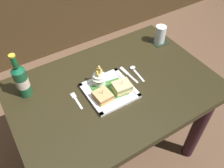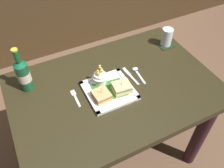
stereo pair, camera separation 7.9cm
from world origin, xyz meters
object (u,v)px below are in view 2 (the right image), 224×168
at_px(water_glass, 167,38).
at_px(knife, 130,75).
at_px(square_plate, 109,91).
at_px(beer_bottle, 23,75).
at_px(dining_table, 115,104).
at_px(fork, 75,97).
at_px(spoon, 137,71).
at_px(sandwich_half_right, 122,88).
at_px(fries_cup, 100,77).
at_px(sandwich_half_left, 101,95).

height_order(water_glass, knife, water_glass).
bearing_deg(square_plate, beer_bottle, 149.84).
height_order(dining_table, fork, fork).
relative_size(fork, spoon, 0.88).
distance_m(square_plate, sandwich_half_right, 0.07).
bearing_deg(knife, spoon, 9.49).
xyz_separation_m(knife, spoon, (0.05, 0.01, 0.00)).
relative_size(water_glass, knife, 0.71).
bearing_deg(sandwich_half_right, fries_cup, 126.99).
relative_size(water_glass, fork, 0.92).
height_order(square_plate, water_glass, water_glass).
xyz_separation_m(sandwich_half_left, water_glass, (0.57, 0.24, 0.02)).
xyz_separation_m(beer_bottle, fork, (0.20, -0.18, -0.10)).
xyz_separation_m(square_plate, sandwich_half_left, (-0.06, -0.03, 0.02)).
height_order(dining_table, fries_cup, fries_cup).
relative_size(dining_table, beer_bottle, 4.26).
height_order(sandwich_half_left, spoon, sandwich_half_left).
xyz_separation_m(fries_cup, spoon, (0.23, -0.01, -0.05)).
height_order(water_glass, spoon, water_glass).
xyz_separation_m(dining_table, water_glass, (0.47, 0.19, 0.20)).
bearing_deg(sandwich_half_right, square_plate, 152.12).
height_order(dining_table, square_plate, square_plate).
relative_size(fries_cup, fork, 0.93).
bearing_deg(sandwich_half_right, spoon, 32.59).
relative_size(fries_cup, spoon, 0.82).
bearing_deg(dining_table, fork, 173.08).
bearing_deg(fork, dining_table, -6.92).
bearing_deg(dining_table, sandwich_half_right, -70.12).
bearing_deg(water_glass, spoon, -155.08).
distance_m(sandwich_half_right, fries_cup, 0.13).
bearing_deg(square_plate, knife, 19.62).
bearing_deg(square_plate, water_glass, 21.90).
xyz_separation_m(dining_table, square_plate, (-0.04, -0.02, 0.15)).
relative_size(sandwich_half_left, fork, 0.74).
height_order(dining_table, beer_bottle, beer_bottle).
bearing_deg(fries_cup, knife, -4.69).
distance_m(sandwich_half_left, fries_cup, 0.11).
xyz_separation_m(fries_cup, knife, (0.18, -0.01, -0.05)).
bearing_deg(beer_bottle, fries_cup, -22.42).
bearing_deg(knife, fork, -177.34).
bearing_deg(fork, water_glass, 13.41).
bearing_deg(dining_table, spoon, 16.73).
relative_size(beer_bottle, knife, 1.65).
relative_size(square_plate, sandwich_half_right, 2.47).
xyz_separation_m(sandwich_half_right, fork, (-0.23, 0.07, -0.03)).
xyz_separation_m(sandwich_half_right, beer_bottle, (-0.44, 0.25, 0.07)).
bearing_deg(beer_bottle, water_glass, -1.02).
bearing_deg(fork, knife, 2.66).
bearing_deg(beer_bottle, knife, -16.86).
bearing_deg(fries_cup, dining_table, -43.04).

